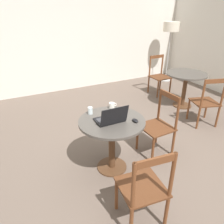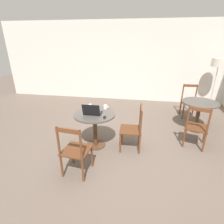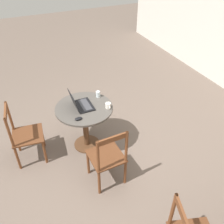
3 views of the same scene
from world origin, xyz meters
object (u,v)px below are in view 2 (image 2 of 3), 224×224
object	(u,v)px
chair_mid_back	(189,102)
chair_near_front	(75,151)
laptop	(92,112)
mug	(105,107)
cafe_table_near	(95,121)
drinking_glass	(90,106)
cafe_table_mid	(199,108)
chair_near_right	(133,129)
floor_lamp	(219,65)
mouse	(105,117)
chair_mid_front	(196,127)

from	to	relation	value
chair_mid_back	chair_near_front	bearing A→B (deg)	-129.84
laptop	mug	distance (m)	0.39
chair_near_front	laptop	size ratio (longest dim) A/B	2.67
cafe_table_near	chair_near_front	distance (m)	0.88
cafe_table_near	mug	distance (m)	0.39
chair_mid_back	drinking_glass	distance (m)	2.97
cafe_table_mid	chair_near_right	distance (m)	1.85
floor_lamp	drinking_glass	world-z (taller)	floor_lamp
mouse	chair_near_front	bearing A→B (deg)	-115.27
chair_mid_front	floor_lamp	size ratio (longest dim) A/B	0.57
chair_near_right	drinking_glass	size ratio (longest dim) A/B	9.90
chair_mid_front	mouse	bearing A→B (deg)	-165.26
mug	laptop	bearing A→B (deg)	-118.48
floor_lamp	cafe_table_near	bearing A→B (deg)	-139.20
cafe_table_near	chair_near_front	bearing A→B (deg)	-96.65
cafe_table_mid	mouse	world-z (taller)	mouse
floor_lamp	mug	distance (m)	3.81
chair_near_right	chair_mid_back	size ratio (longest dim) A/B	1.00
cafe_table_near	chair_mid_back	distance (m)	2.99
chair_mid_back	floor_lamp	size ratio (longest dim) A/B	0.57
cafe_table_near	floor_lamp	distance (m)	4.15
chair_near_right	floor_lamp	size ratio (longest dim) A/B	0.57
chair_near_right	chair_near_front	bearing A→B (deg)	-134.05
cafe_table_near	laptop	world-z (taller)	laptop
chair_near_right	chair_mid_front	xyz separation A→B (m)	(1.26, 0.29, 0.00)
drinking_glass	floor_lamp	bearing A→B (deg)	36.21
chair_near_front	floor_lamp	bearing A→B (deg)	47.93
mug	chair_mid_front	bearing A→B (deg)	0.29
chair_near_right	laptop	size ratio (longest dim) A/B	2.67
cafe_table_mid	cafe_table_near	bearing A→B (deg)	-154.11
floor_lamp	mouse	xyz separation A→B (m)	(-2.85, -2.82, -0.66)
chair_near_front	cafe_table_mid	bearing A→B (deg)	39.71
mug	floor_lamp	bearing A→B (deg)	38.84
mug	cafe_table_mid	bearing A→B (deg)	20.66
chair_mid_front	mouse	distance (m)	1.87
drinking_glass	chair_near_front	bearing A→B (deg)	-86.69
chair_mid_front	mug	xyz separation A→B (m)	(-1.86, -0.01, 0.32)
laptop	mouse	world-z (taller)	laptop
chair_mid_back	floor_lamp	bearing A→B (deg)	40.33
chair_near_right	floor_lamp	world-z (taller)	floor_lamp
chair_near_front	floor_lamp	world-z (taller)	floor_lamp
floor_lamp	cafe_table_mid	bearing A→B (deg)	-117.58
cafe_table_near	floor_lamp	xyz separation A→B (m)	(3.08, 2.66, 0.83)
chair_near_right	chair_mid_back	bearing A→B (deg)	52.31
cafe_table_mid	mug	bearing A→B (deg)	-159.34
chair_mid_back	laptop	world-z (taller)	laptop
chair_near_front	chair_mid_back	world-z (taller)	same
chair_near_right	chair_mid_back	world-z (taller)	same
chair_mid_back	drinking_glass	xyz separation A→B (m)	(-2.42, -1.68, 0.33)
cafe_table_mid	floor_lamp	xyz separation A→B (m)	(0.81, 1.56, 0.83)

